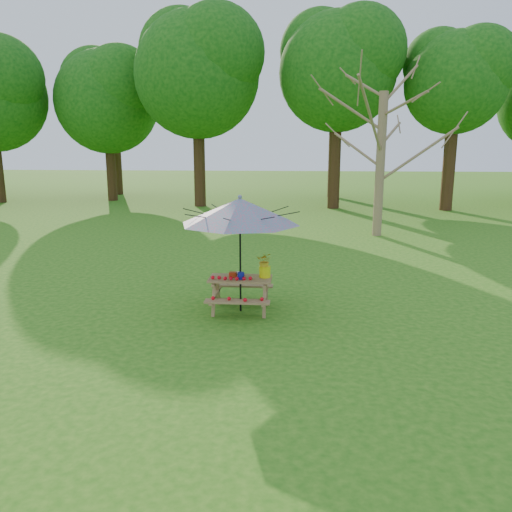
# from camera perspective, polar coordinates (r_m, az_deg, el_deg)

# --- Properties ---
(treeline) EXTENTS (60.00, 12.00, 16.00)m
(treeline) POSITION_cam_1_polar(r_m,az_deg,el_deg) (28.06, -5.68, 22.39)
(treeline) COLOR #0D500F
(treeline) RESTS_ON ground
(bare_tree) EXTENTS (7.39, 7.39, 11.49)m
(bare_tree) POSITION_cam_1_polar(r_m,az_deg,el_deg) (18.57, 14.80, 24.01)
(bare_tree) COLOR #916C4F
(bare_tree) RESTS_ON ground
(picnic_table) EXTENTS (1.20, 1.32, 0.67)m
(picnic_table) POSITION_cam_1_polar(r_m,az_deg,el_deg) (9.66, -1.78, -4.46)
(picnic_table) COLOR #A36949
(picnic_table) RESTS_ON ground
(patio_umbrella) EXTENTS (2.54, 2.54, 2.26)m
(patio_umbrella) POSITION_cam_1_polar(r_m,az_deg,el_deg) (9.32, -1.85, 5.14)
(patio_umbrella) COLOR black
(patio_umbrella) RESTS_ON ground
(produce_bins) EXTENTS (0.31, 0.38, 0.13)m
(produce_bins) POSITION_cam_1_polar(r_m,az_deg,el_deg) (9.56, -2.11, -2.17)
(produce_bins) COLOR #B5300E
(produce_bins) RESTS_ON picnic_table
(tomatoes_row) EXTENTS (0.77, 0.13, 0.07)m
(tomatoes_row) POSITION_cam_1_polar(r_m,az_deg,el_deg) (9.40, -2.83, -2.54)
(tomatoes_row) COLOR red
(tomatoes_row) RESTS_ON picnic_table
(flower_bucket) EXTENTS (0.31, 0.27, 0.49)m
(flower_bucket) POSITION_cam_1_polar(r_m,az_deg,el_deg) (9.53, 1.01, -0.93)
(flower_bucket) COLOR #F6F40C
(flower_bucket) RESTS_ON picnic_table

